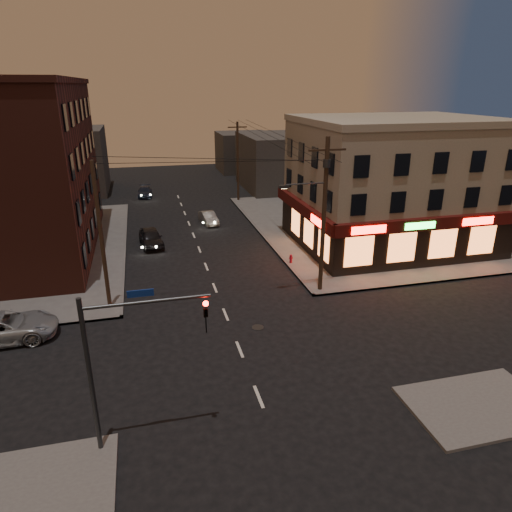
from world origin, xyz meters
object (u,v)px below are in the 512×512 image
object	(u,v)px
suv_cross	(1,328)
sedan_mid	(209,218)
sedan_far	(145,192)
sedan_near	(151,238)
fire_hydrant	(291,258)

from	to	relation	value
suv_cross	sedan_mid	bearing A→B (deg)	-39.80
suv_cross	sedan_mid	xyz separation A→B (m)	(14.16, 19.42, -0.19)
sedan_mid	sedan_far	bearing A→B (deg)	105.64
sedan_near	sedan_mid	xyz separation A→B (m)	(5.80, 5.45, -0.16)
suv_cross	sedan_far	size ratio (longest dim) A/B	1.38
sedan_mid	fire_hydrant	size ratio (longest dim) A/B	5.24
suv_cross	sedan_far	xyz separation A→B (m)	(8.26, 33.07, -0.19)
sedan_mid	fire_hydrant	bearing A→B (deg)	-78.16
suv_cross	sedan_near	xyz separation A→B (m)	(8.36, 13.97, -0.04)
sedan_near	sedan_mid	bearing A→B (deg)	36.87
suv_cross	sedan_far	distance (m)	34.09
sedan_far	fire_hydrant	bearing A→B (deg)	-65.84
sedan_mid	sedan_far	xyz separation A→B (m)	(-5.90, 13.65, 0.00)
sedan_near	sedan_mid	size ratio (longest dim) A/B	1.22
sedan_near	sedan_far	xyz separation A→B (m)	(-0.09, 19.10, -0.15)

